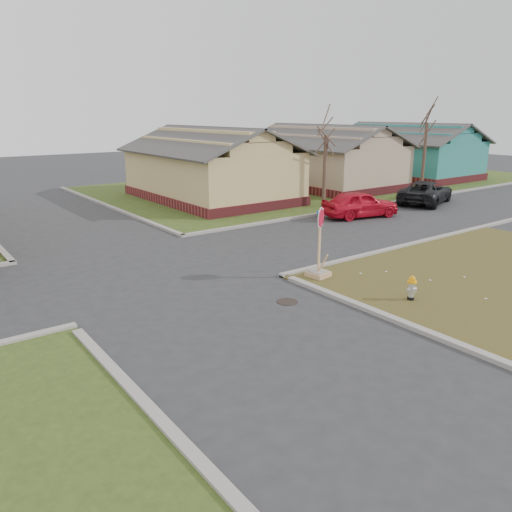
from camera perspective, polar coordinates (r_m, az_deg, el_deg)
ground at (r=14.27m, az=-4.55°, el=-6.57°), size 120.00×120.00×0.00m
verge_far_right at (r=41.46m, az=8.18°, el=8.37°), size 37.00×19.00×0.05m
curbs at (r=18.46m, az=-12.84°, el=-1.61°), size 80.00×40.00×0.12m
manhole at (r=15.09m, az=3.59°, el=-5.23°), size 0.64×0.64×0.01m
side_house_yellow at (r=32.63m, az=-5.20°, el=10.23°), size 7.60×11.60×4.70m
side_house_tan at (r=38.77m, az=7.74°, el=11.08°), size 7.60×11.60×4.70m
side_house_teal at (r=46.27m, az=16.86°, el=11.34°), size 7.60×11.60×4.70m
tree_mid_right at (r=30.12m, az=7.85°, el=9.59°), size 0.22×0.22×4.20m
tree_far_right at (r=37.90m, az=18.65°, el=10.65°), size 0.22×0.22×4.76m
fire_hydrant at (r=15.67m, az=17.37°, el=-3.35°), size 0.28×0.28×0.76m
stop_sign at (r=17.18m, az=7.18°, el=-0.65°), size 0.69×0.67×2.43m
red_sedan at (r=27.67m, az=11.80°, el=5.85°), size 4.53×2.65×1.45m
dark_pickup at (r=33.03m, az=18.83°, el=6.91°), size 5.53×3.90×1.40m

